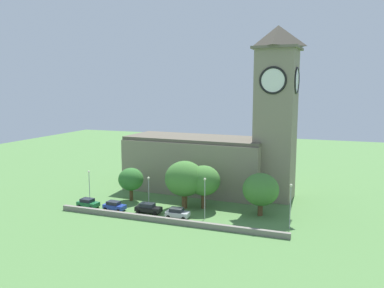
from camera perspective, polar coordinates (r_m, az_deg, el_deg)
The scene contains 15 objects.
ground_plane at distance 83.71m, azimuth 1.48°, elevation -7.30°, with size 200.00×200.00×0.00m, color #517F42.
church at distance 83.46m, azimuth 3.96°, elevation -0.74°, with size 37.10×14.22×34.33m.
quay_barrier at distance 66.59m, azimuth -3.90°, elevation -11.04°, with size 40.96×0.70×0.90m, color gray.
car_green at distance 76.99m, azimuth -14.94°, elevation -8.32°, with size 4.24×2.54×1.69m.
car_blue at distance 74.20m, azimuth -11.28°, elevation -8.83°, with size 4.28×2.34×1.68m.
car_black at distance 71.68m, azimuth -6.42°, elevation -9.27°, with size 4.80×2.22×1.81m.
car_silver at distance 68.71m, azimuth -2.16°, elevation -10.02°, with size 4.11×2.30×1.78m.
streetlamp_west_end at distance 78.67m, azimuth -14.78°, elevation -5.30°, with size 0.44×0.44×6.49m.
streetlamp_west_mid at distance 73.01m, azimuth -6.35°, elevation -6.28°, with size 0.44×0.44×6.15m.
streetlamp_central at distance 67.14m, azimuth 1.88°, elevation -6.98°, with size 0.44×0.44×7.22m.
streetlamp_east_mid at distance 64.47m, azimuth 14.19°, elevation -7.81°, with size 0.44×0.44×7.36m.
tree_by_tower at distance 69.92m, azimuth 10.00°, elevation -6.56°, with size 6.37×6.37×7.60m.
tree_riverside_east at distance 78.91m, azimuth -8.91°, elevation -5.12°, with size 5.00×5.00×6.61m.
tree_riverside_west at distance 72.75m, azimuth -1.11°, elevation -5.09°, with size 7.29×7.29×8.97m.
tree_churchyard at distance 72.82m, azimuth 1.71°, elevation -5.37°, with size 6.21×6.21×8.12m.
Camera 1 is at (25.83, -61.40, 22.43)m, focal length 36.54 mm.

